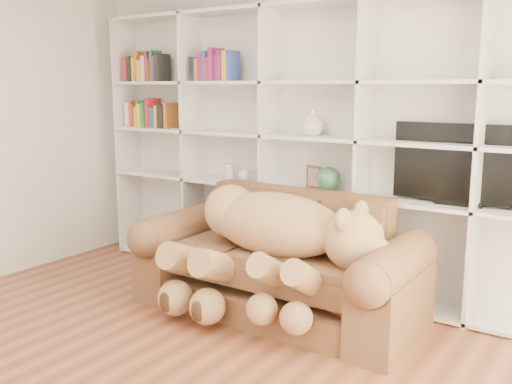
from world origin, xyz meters
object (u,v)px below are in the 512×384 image
Objects in this scene: sofa at (278,268)px; teddy_bear at (270,238)px; gift_box at (355,325)px; tv at (463,165)px.

teddy_bear reaches higher than sofa.
teddy_bear is 0.85m from gift_box.
sofa is at bearing -149.78° from tv.
sofa is 1.57m from tv.
tv is (0.43, 0.84, 1.03)m from gift_box.
gift_box is 0.31× the size of tv.
teddy_bear is (0.05, -0.18, 0.29)m from sofa.
gift_box is (0.73, -0.17, -0.22)m from sofa.
tv is at bearing 30.22° from sofa.
tv is (1.16, 0.67, 0.81)m from sofa.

